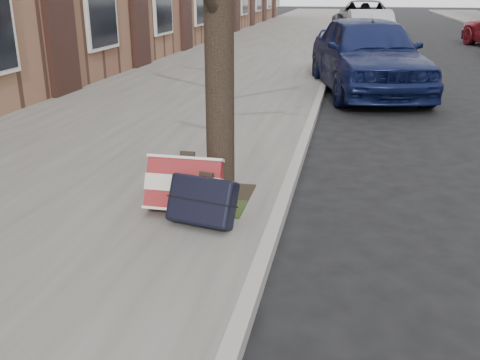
% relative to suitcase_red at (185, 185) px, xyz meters
% --- Properties ---
extents(ground, '(120.00, 120.00, 0.00)m').
position_rel_suitcase_red_xyz_m(ground, '(2.10, -0.81, -0.39)').
color(ground, black).
rests_on(ground, ground).
extents(near_sidewalk, '(5.00, 70.00, 0.12)m').
position_rel_suitcase_red_xyz_m(near_sidewalk, '(-1.60, 14.19, -0.33)').
color(near_sidewalk, slate).
rests_on(near_sidewalk, ground).
extents(dirt_patch, '(0.85, 0.85, 0.02)m').
position_rel_suitcase_red_xyz_m(dirt_patch, '(0.10, 0.39, -0.26)').
color(dirt_patch, black).
rests_on(dirt_patch, near_sidewalk).
extents(suitcase_red, '(0.70, 0.39, 0.54)m').
position_rel_suitcase_red_xyz_m(suitcase_red, '(0.00, 0.00, 0.00)').
color(suitcase_red, maroon).
rests_on(suitcase_red, near_sidewalk).
extents(suitcase_navy, '(0.65, 0.46, 0.47)m').
position_rel_suitcase_red_xyz_m(suitcase_navy, '(0.23, -0.25, -0.04)').
color(suitcase_navy, black).
rests_on(suitcase_navy, near_sidewalk).
extents(car_near_front, '(2.84, 4.96, 1.59)m').
position_rel_suitcase_red_xyz_m(car_near_front, '(1.72, 7.15, 0.41)').
color(car_near_front, '#101843').
rests_on(car_near_front, ground).
extents(car_near_mid, '(1.80, 4.22, 1.35)m').
position_rel_suitcase_red_xyz_m(car_near_mid, '(1.94, 15.13, 0.29)').
color(car_near_mid, '#B0B3B8').
rests_on(car_near_mid, ground).
extents(car_near_back, '(2.79, 5.62, 1.53)m').
position_rel_suitcase_red_xyz_m(car_near_back, '(1.78, 21.40, 0.38)').
color(car_near_back, '#39383D').
rests_on(car_near_back, ground).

